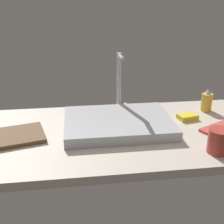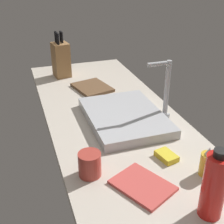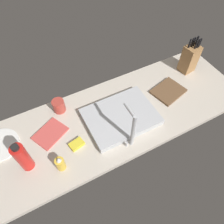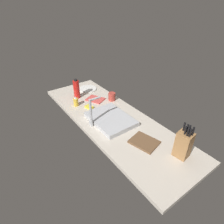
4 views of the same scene
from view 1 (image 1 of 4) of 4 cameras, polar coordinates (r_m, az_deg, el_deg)
The scene contains 7 objects.
countertop_slab at distance 130.89cm, azimuth 3.12°, elevation -4.35°, with size 198.64×65.71×3.50cm, color beige.
sink_basin at distance 132.01cm, azimuth 1.17°, elevation -2.14°, with size 47.73×35.45×4.58cm, color #B7BABF.
faucet at distance 145.21cm, azimuth 1.47°, elevation 6.40°, with size 5.50×12.18×30.04cm.
cutting_board at distance 129.69cm, azimuth -18.24°, elevation -4.49°, with size 23.00×18.62×1.80cm, color brown.
soap_bottle at distance 157.73cm, azimuth 17.99°, elevation 1.98°, with size 5.54×5.54×11.92cm.
coffee_mug at distance 118.34cm, azimuth 20.18°, elevation -5.34°, with size 8.58×8.58×9.44cm, color #B23D33.
dish_sponge at distance 145.81cm, azimuth 14.50°, elevation -0.91°, with size 9.00×6.00×2.40cm, color yellow.
Camera 1 is at (-22.40, -114.90, 60.30)cm, focal length 46.86 mm.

